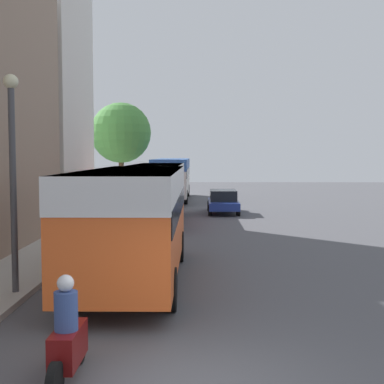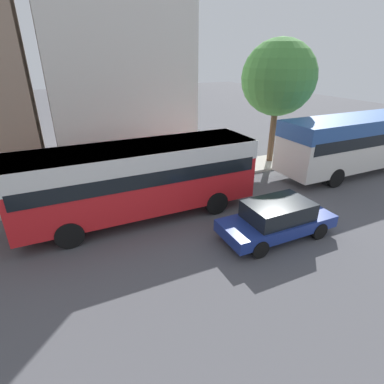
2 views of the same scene
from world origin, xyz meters
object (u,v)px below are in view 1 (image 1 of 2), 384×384
Objects in this scene: motorcycle_behind_lead at (67,341)px; bus_following at (158,184)px; bus_third_in_line at (172,173)px; car_crossing at (223,201)px; bus_lead at (134,209)px.

bus_following is at bearing 90.40° from motorcycle_behind_lead.
bus_third_in_line is 10.00m from car_crossing.
bus_lead reaches higher than car_crossing.
bus_lead is 13.29m from bus_following.
bus_third_in_line is (-0.27, 26.62, 0.04)m from bus_lead.
car_crossing is (3.27, 17.36, -1.29)m from bus_lead.
bus_following is 0.84× the size of bus_third_in_line.
bus_third_in_line is 5.05× the size of motorcycle_behind_lead.
bus_following is 20.00m from motorcycle_behind_lead.
motorcycle_behind_lead is (-0.23, -6.68, -1.34)m from bus_lead.
bus_third_in_line is at bearing 89.56° from bus_following.
bus_third_in_line reaches higher than car_crossing.
bus_third_in_line reaches higher than bus_following.
bus_following is at bearing 91.60° from bus_lead.
bus_lead is 4.07× the size of motorcycle_behind_lead.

